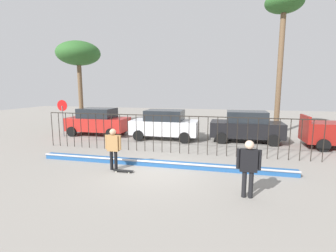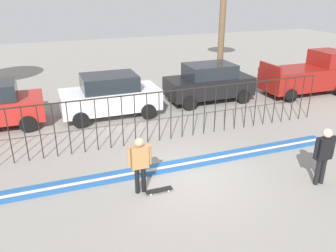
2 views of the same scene
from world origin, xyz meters
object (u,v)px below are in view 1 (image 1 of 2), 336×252
parked_car_black (246,126)px  stop_sign (63,113)px  palm_tree_tall (284,11)px  parked_car_red (98,121)px  palm_tree_short (78,54)px  camera_operator (249,164)px  skateboarder (113,145)px  skateboard (123,171)px  parked_car_white (165,124)px

parked_car_black → stop_sign: bearing=-170.9°
palm_tree_tall → parked_car_red: bearing=-165.4°
parked_car_black → palm_tree_short: bearing=171.0°
camera_operator → stop_sign: bearing=-24.3°
camera_operator → skateboarder: bearing=-8.1°
skateboarder → skateboard: size_ratio=2.13×
skateboard → camera_operator: (4.61, -1.25, 1.01)m
skateboarder → skateboard: (0.49, -0.19, -0.96)m
stop_sign → parked_car_black: bearing=4.9°
skateboarder → palm_tree_short: (-7.77, 9.99, 5.04)m
parked_car_red → palm_tree_short: 6.89m
parked_car_white → parked_car_black: (5.09, 0.40, 0.00)m
parked_car_red → palm_tree_tall: bearing=18.9°
skateboarder → palm_tree_short: size_ratio=0.24×
skateboarder → parked_car_white: bearing=91.6°
skateboard → palm_tree_tall: bearing=71.8°
parked_car_white → palm_tree_short: (-8.29, 3.55, 5.09)m
skateboarder → camera_operator: 5.30m
parked_car_black → palm_tree_tall: palm_tree_tall is taller
parked_car_red → camera_operator: bearing=-36.3°
stop_sign → palm_tree_short: palm_tree_short is taller
parked_car_red → stop_sign: bearing=-151.6°
skateboarder → stop_sign: stop_sign is taller
skateboard → palm_tree_tall: palm_tree_tall is taller
skateboarder → parked_car_black: (5.61, 6.85, -0.05)m
parked_car_black → palm_tree_short: (-13.38, 3.14, 5.09)m
parked_car_red → skateboard: bearing=-50.3°
stop_sign → palm_tree_tall: (14.43, 4.15, 6.82)m
skateboard → skateboarder: bearing=177.1°
stop_sign → palm_tree_short: 6.23m
skateboarder → parked_car_black: 8.85m
parked_car_red → skateboarder: bearing=-52.3°
skateboard → parked_car_red: size_ratio=0.19×
parked_car_red → parked_car_white: (4.96, -0.30, 0.00)m
parked_car_white → stop_sign: size_ratio=1.72×
skateboard → parked_car_black: size_ratio=0.19×
skateboard → parked_car_red: 8.55m
palm_tree_short → parked_car_red: bearing=-44.3°
parked_car_black → stop_sign: stop_sign is taller
camera_operator → stop_sign: 13.72m
stop_sign → palm_tree_short: bearing=106.3°
parked_car_white → parked_car_red: bearing=175.1°
skateboard → parked_car_white: parked_car_white is taller
palm_tree_tall → palm_tree_short: 15.84m
skateboard → stop_sign: size_ratio=0.32×
skateboarder → palm_tree_short: bearing=134.1°
camera_operator → parked_car_white: 9.12m
skateboard → stop_sign: 9.37m
palm_tree_short → parked_car_black: bearing=-13.2°
skateboard → parked_car_white: 6.69m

